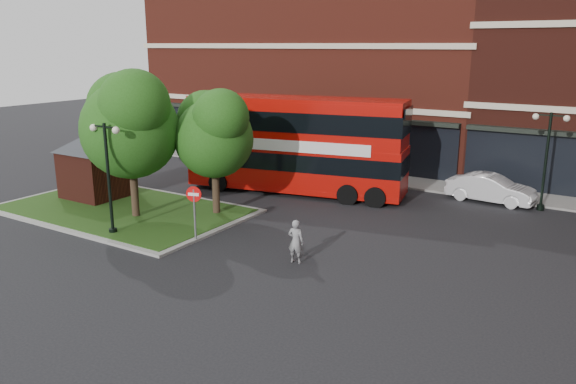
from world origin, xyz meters
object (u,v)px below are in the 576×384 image
Objects in this scene: woman at (296,241)px; car_silver at (365,175)px; car_white at (491,188)px; bus at (295,139)px.

woman reaches higher than car_silver.
car_silver is 7.29m from car_white.
car_silver is (-2.95, 12.77, -0.21)m from woman.
bus reaches higher than car_silver.
car_white is at bearing -89.95° from car_silver.
woman is 0.38× the size of car_white.
car_white is (7.29, 0.20, 0.09)m from car_silver.
car_silver is 0.85× the size of car_white.
car_white is at bearing -115.78° from woman.
woman is 13.11m from car_silver.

